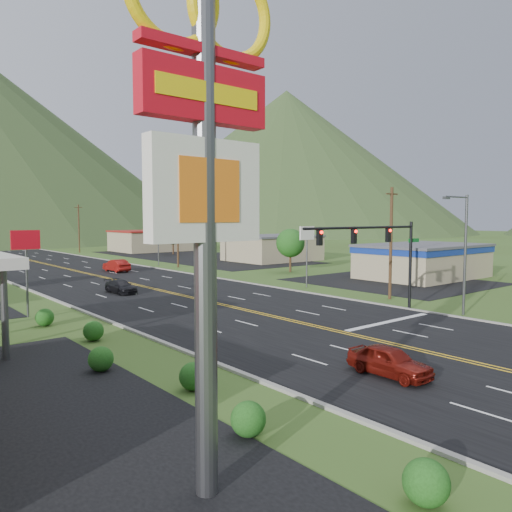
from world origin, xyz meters
TOP-DOWN VIEW (x-y plane):
  - curb_west at (-10.15, 0.00)m, footprint 0.30×460.00m
  - pylon_sign at (-17.00, 2.00)m, footprint 4.32×0.60m
  - traffic_signal at (6.48, 14.00)m, footprint 13.10×0.43m
  - streetlight_east at (11.18, 10.00)m, footprint 3.28×0.25m
  - building_east_near at (30.00, 25.00)m, footprint 15.40×10.40m
  - building_east_mid at (32.00, 55.00)m, footprint 14.40×11.40m
  - building_east_far at (28.00, 90.00)m, footprint 16.40×12.40m
  - pole_sign_west_a at (-14.00, 30.00)m, footprint 2.00×0.18m
  - pole_sign_east_a at (13.00, 28.00)m, footprint 2.00×0.18m
  - pole_sign_east_b at (13.00, 60.00)m, footprint 2.00×0.18m
  - tree_east_a at (22.00, 40.00)m, footprint 3.84×3.84m
  - tree_east_b at (26.00, 78.00)m, footprint 3.84×3.84m
  - utility_pole_a at (13.50, 18.00)m, footprint 1.60×0.28m
  - utility_pole_b at (13.50, 55.00)m, footprint 1.60×0.28m
  - utility_pole_c at (13.50, 95.00)m, footprint 1.60×0.28m
  - utility_pole_d at (13.50, 135.00)m, footprint 1.60×0.28m
  - mountain_ne at (147.84, 176.19)m, footprint 180.00×180.00m
  - car_red_near at (-5.05, 4.80)m, footprint 1.67×4.09m
  - car_dark_mid at (-3.82, 36.49)m, footprint 1.91×4.35m
  - car_red_far at (3.92, 54.96)m, footprint 1.96×5.04m

SIDE VIEW (x-z plane):
  - curb_west at x=-10.15m, z-range -0.07..0.07m
  - car_dark_mid at x=-3.82m, z-range 0.00..1.24m
  - car_red_near at x=-5.05m, z-range 0.00..1.39m
  - car_red_far at x=3.92m, z-range 0.00..1.64m
  - building_east_mid at x=32.00m, z-range 0.01..4.31m
  - building_east_far at x=28.00m, z-range 0.01..4.51m
  - building_east_near at x=30.00m, z-range 0.22..4.32m
  - tree_east_a at x=22.00m, z-range 0.98..6.80m
  - tree_east_b at x=26.00m, z-range 0.98..6.80m
  - pole_sign_west_a at x=-14.00m, z-range 1.85..8.25m
  - pole_sign_east_a at x=13.00m, z-range 1.85..8.25m
  - pole_sign_east_b at x=13.00m, z-range 1.85..8.25m
  - utility_pole_a at x=13.50m, z-range 0.13..10.13m
  - utility_pole_b at x=13.50m, z-range 0.13..10.13m
  - utility_pole_c at x=13.50m, z-range 0.13..10.13m
  - utility_pole_d at x=13.50m, z-range 0.13..10.13m
  - streetlight_east at x=11.18m, z-range 0.68..9.68m
  - traffic_signal at x=6.48m, z-range 1.83..8.83m
  - pylon_sign at x=-17.00m, z-range 2.30..16.30m
  - mountain_ne at x=147.84m, z-range 0.00..70.00m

